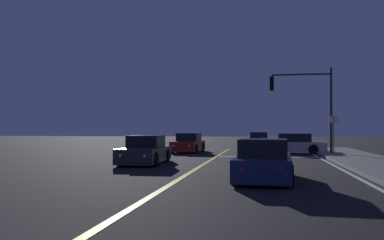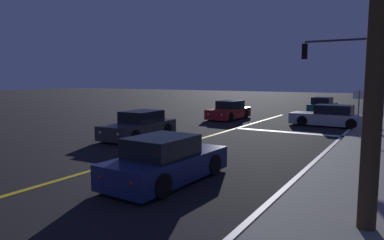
{
  "view_description": "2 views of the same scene",
  "coord_description": "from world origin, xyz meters",
  "px_view_note": "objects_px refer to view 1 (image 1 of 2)",
  "views": [
    {
      "loc": [
        2.72,
        -4.21,
        1.68
      ],
      "look_at": [
        -0.72,
        15.93,
        2.09
      ],
      "focal_mm": 38.91,
      "sensor_mm": 36.0,
      "label": 1
    },
    {
      "loc": [
        8.51,
        1.32,
        2.95
      ],
      "look_at": [
        0.6,
        14.42,
        1.16
      ],
      "focal_mm": 32.98,
      "sensor_mm": 36.0,
      "label": 2
    }
  ],
  "objects_px": {
    "car_parked_curb_red": "(188,144)",
    "car_mid_block_charcoal": "(145,151)",
    "car_distant_tail_teal": "(259,141)",
    "car_side_waiting_silver": "(291,145)",
    "car_far_approaching_navy": "(264,162)",
    "traffic_signal_near_right": "(308,97)",
    "street_sign_corner": "(334,129)"
  },
  "relations": [
    {
      "from": "car_parked_curb_red",
      "to": "traffic_signal_near_right",
      "type": "distance_m",
      "value": 8.82
    },
    {
      "from": "car_parked_curb_red",
      "to": "car_mid_block_charcoal",
      "type": "height_order",
      "value": "same"
    },
    {
      "from": "car_distant_tail_teal",
      "to": "traffic_signal_near_right",
      "type": "relative_size",
      "value": 0.79
    },
    {
      "from": "traffic_signal_near_right",
      "to": "car_parked_curb_red",
      "type": "bearing_deg",
      "value": -13.74
    },
    {
      "from": "car_far_approaching_navy",
      "to": "street_sign_corner",
      "type": "xyz_separation_m",
      "value": [
        3.89,
        10.65,
        1.05
      ]
    },
    {
      "from": "car_distant_tail_teal",
      "to": "traffic_signal_near_right",
      "type": "distance_m",
      "value": 11.67
    },
    {
      "from": "car_side_waiting_silver",
      "to": "street_sign_corner",
      "type": "xyz_separation_m",
      "value": [
        2.02,
        -4.41,
        1.05
      ]
    },
    {
      "from": "car_distant_tail_teal",
      "to": "traffic_signal_near_right",
      "type": "bearing_deg",
      "value": -72.6
    },
    {
      "from": "car_distant_tail_teal",
      "to": "street_sign_corner",
      "type": "distance_m",
      "value": 14.29
    },
    {
      "from": "car_parked_curb_red",
      "to": "car_distant_tail_teal",
      "type": "bearing_deg",
      "value": -116.61
    },
    {
      "from": "car_parked_curb_red",
      "to": "traffic_signal_near_right",
      "type": "bearing_deg",
      "value": 168.54
    },
    {
      "from": "car_parked_curb_red",
      "to": "street_sign_corner",
      "type": "xyz_separation_m",
      "value": [
        9.14,
        -4.76,
        1.05
      ]
    },
    {
      "from": "car_distant_tail_teal",
      "to": "car_mid_block_charcoal",
      "type": "distance_m",
      "value": 19.42
    },
    {
      "from": "car_distant_tail_teal",
      "to": "car_parked_curb_red",
      "type": "distance_m",
      "value": 10.1
    },
    {
      "from": "car_distant_tail_teal",
      "to": "car_side_waiting_silver",
      "type": "relative_size",
      "value": 0.93
    },
    {
      "from": "car_far_approaching_navy",
      "to": "car_parked_curb_red",
      "type": "distance_m",
      "value": 16.28
    },
    {
      "from": "traffic_signal_near_right",
      "to": "car_side_waiting_silver",
      "type": "bearing_deg",
      "value": -60.37
    },
    {
      "from": "car_side_waiting_silver",
      "to": "car_far_approaching_navy",
      "type": "bearing_deg",
      "value": 175.2
    },
    {
      "from": "car_far_approaching_navy",
      "to": "street_sign_corner",
      "type": "bearing_deg",
      "value": 72.33
    },
    {
      "from": "car_parked_curb_red",
      "to": "street_sign_corner",
      "type": "height_order",
      "value": "street_sign_corner"
    },
    {
      "from": "car_side_waiting_silver",
      "to": "traffic_signal_near_right",
      "type": "relative_size",
      "value": 0.85
    },
    {
      "from": "car_side_waiting_silver",
      "to": "car_mid_block_charcoal",
      "type": "distance_m",
      "value": 12.07
    },
    {
      "from": "car_distant_tail_teal",
      "to": "car_side_waiting_silver",
      "type": "bearing_deg",
      "value": -75.19
    },
    {
      "from": "car_distant_tail_teal",
      "to": "street_sign_corner",
      "type": "xyz_separation_m",
      "value": [
        4.26,
        -13.6,
        1.05
      ]
    },
    {
      "from": "car_distant_tail_teal",
      "to": "car_parked_curb_red",
      "type": "bearing_deg",
      "value": -117.73
    },
    {
      "from": "car_distant_tail_teal",
      "to": "car_side_waiting_silver",
      "type": "height_order",
      "value": "same"
    },
    {
      "from": "car_distant_tail_teal",
      "to": "car_side_waiting_silver",
      "type": "distance_m",
      "value": 9.46
    },
    {
      "from": "car_far_approaching_navy",
      "to": "car_parked_curb_red",
      "type": "bearing_deg",
      "value": 111.2
    },
    {
      "from": "car_side_waiting_silver",
      "to": "car_far_approaching_navy",
      "type": "relative_size",
      "value": 1.11
    },
    {
      "from": "car_distant_tail_teal",
      "to": "street_sign_corner",
      "type": "bearing_deg",
      "value": -71.47
    },
    {
      "from": "car_side_waiting_silver",
      "to": "car_distant_tail_teal",
      "type": "bearing_deg",
      "value": 15.91
    },
    {
      "from": "car_distant_tail_teal",
      "to": "car_parked_curb_red",
      "type": "xyz_separation_m",
      "value": [
        -4.88,
        -8.84,
        -0.0
      ]
    }
  ]
}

